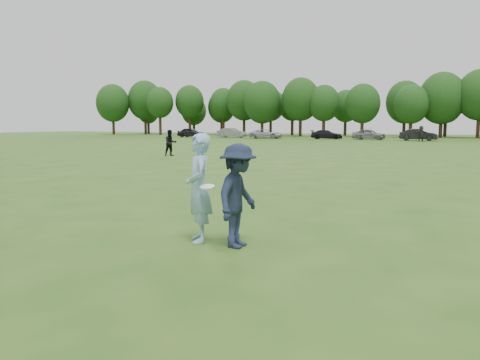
{
  "coord_description": "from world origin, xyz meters",
  "views": [
    {
      "loc": [
        4.03,
        -7.63,
        2.24
      ],
      "look_at": [
        0.18,
        1.04,
        1.1
      ],
      "focal_mm": 35.0,
      "sensor_mm": 36.0,
      "label": 1
    }
  ],
  "objects_px": {
    "player_far_a": "(170,143)",
    "car_e": "(369,134)",
    "car_d": "(327,135)",
    "thrower": "(199,188)",
    "player_far_d": "(421,134)",
    "car_f": "(418,135)",
    "car_a": "(191,133)",
    "car_b": "(232,133)",
    "car_c": "(266,134)",
    "defender": "(238,196)"
  },
  "relations": [
    {
      "from": "car_d",
      "to": "car_e",
      "type": "bearing_deg",
      "value": -98.51
    },
    {
      "from": "thrower",
      "to": "car_a",
      "type": "xyz_separation_m",
      "value": [
        -35.22,
        60.8,
        -0.25
      ]
    },
    {
      "from": "defender",
      "to": "car_c",
      "type": "relative_size",
      "value": 0.38
    },
    {
      "from": "defender",
      "to": "car_d",
      "type": "height_order",
      "value": "defender"
    },
    {
      "from": "defender",
      "to": "thrower",
      "type": "bearing_deg",
      "value": 85.8
    },
    {
      "from": "car_d",
      "to": "car_f",
      "type": "xyz_separation_m",
      "value": [
        12.78,
        -2.06,
        0.12
      ]
    },
    {
      "from": "car_e",
      "to": "player_far_d",
      "type": "bearing_deg",
      "value": -114.61
    },
    {
      "from": "defender",
      "to": "car_c",
      "type": "height_order",
      "value": "defender"
    },
    {
      "from": "thrower",
      "to": "player_far_d",
      "type": "height_order",
      "value": "thrower"
    },
    {
      "from": "thrower",
      "to": "defender",
      "type": "bearing_deg",
      "value": 50.24
    },
    {
      "from": "player_far_a",
      "to": "car_a",
      "type": "distance_m",
      "value": 46.09
    },
    {
      "from": "defender",
      "to": "car_f",
      "type": "distance_m",
      "value": 58.59
    },
    {
      "from": "thrower",
      "to": "player_far_d",
      "type": "distance_m",
      "value": 55.96
    },
    {
      "from": "player_far_a",
      "to": "player_far_d",
      "type": "height_order",
      "value": "player_far_d"
    },
    {
      "from": "car_f",
      "to": "thrower",
      "type": "bearing_deg",
      "value": 178.14
    },
    {
      "from": "thrower",
      "to": "car_a",
      "type": "bearing_deg",
      "value": 175.06
    },
    {
      "from": "car_f",
      "to": "defender",
      "type": "bearing_deg",
      "value": 178.98
    },
    {
      "from": "defender",
      "to": "car_b",
      "type": "distance_m",
      "value": 67.54
    },
    {
      "from": "player_far_d",
      "to": "car_d",
      "type": "distance_m",
      "value": 14.04
    },
    {
      "from": "player_far_a",
      "to": "car_a",
      "type": "bearing_deg",
      "value": 66.25
    },
    {
      "from": "defender",
      "to": "car_f",
      "type": "bearing_deg",
      "value": 0.72
    },
    {
      "from": "player_far_a",
      "to": "player_far_d",
      "type": "xyz_separation_m",
      "value": [
        14.56,
        35.76,
        0.09
      ]
    },
    {
      "from": "thrower",
      "to": "car_d",
      "type": "height_order",
      "value": "thrower"
    },
    {
      "from": "car_c",
      "to": "defender",
      "type": "bearing_deg",
      "value": -166.97
    },
    {
      "from": "defender",
      "to": "car_b",
      "type": "height_order",
      "value": "defender"
    },
    {
      "from": "player_far_d",
      "to": "thrower",
      "type": "bearing_deg",
      "value": -117.17
    },
    {
      "from": "car_e",
      "to": "car_d",
      "type": "bearing_deg",
      "value": 92.98
    },
    {
      "from": "defender",
      "to": "car_b",
      "type": "bearing_deg",
      "value": 25.61
    },
    {
      "from": "car_e",
      "to": "car_f",
      "type": "distance_m",
      "value": 6.85
    },
    {
      "from": "car_e",
      "to": "player_far_a",
      "type": "bearing_deg",
      "value": 175.85
    },
    {
      "from": "thrower",
      "to": "car_f",
      "type": "bearing_deg",
      "value": 144.33
    },
    {
      "from": "player_far_d",
      "to": "car_f",
      "type": "bearing_deg",
      "value": 74.4
    },
    {
      "from": "player_far_a",
      "to": "car_e",
      "type": "bearing_deg",
      "value": 27.49
    },
    {
      "from": "player_far_d",
      "to": "car_e",
      "type": "relative_size",
      "value": 0.44
    },
    {
      "from": "thrower",
      "to": "car_f",
      "type": "relative_size",
      "value": 0.43
    },
    {
      "from": "car_a",
      "to": "car_e",
      "type": "bearing_deg",
      "value": -86.83
    },
    {
      "from": "car_c",
      "to": "thrower",
      "type": "bearing_deg",
      "value": -167.68
    },
    {
      "from": "player_far_d",
      "to": "car_a",
      "type": "relative_size",
      "value": 0.44
    },
    {
      "from": "player_far_d",
      "to": "car_e",
      "type": "distance_m",
      "value": 8.3
    },
    {
      "from": "thrower",
      "to": "car_f",
      "type": "xyz_separation_m",
      "value": [
        0.66,
        58.52,
        -0.25
      ]
    },
    {
      "from": "player_far_d",
      "to": "car_c",
      "type": "relative_size",
      "value": 0.4
    },
    {
      "from": "car_d",
      "to": "player_far_d",
      "type": "bearing_deg",
      "value": -114.4
    },
    {
      "from": "thrower",
      "to": "car_d",
      "type": "bearing_deg",
      "value": 156.29
    },
    {
      "from": "car_d",
      "to": "thrower",
      "type": "bearing_deg",
      "value": -173.79
    },
    {
      "from": "car_d",
      "to": "car_e",
      "type": "height_order",
      "value": "car_e"
    },
    {
      "from": "thrower",
      "to": "car_b",
      "type": "height_order",
      "value": "thrower"
    },
    {
      "from": "thrower",
      "to": "player_far_a",
      "type": "height_order",
      "value": "thrower"
    },
    {
      "from": "defender",
      "to": "player_far_d",
      "type": "relative_size",
      "value": 0.94
    },
    {
      "from": "car_e",
      "to": "thrower",
      "type": "bearing_deg",
      "value": -167.93
    },
    {
      "from": "car_c",
      "to": "car_e",
      "type": "relative_size",
      "value": 1.1
    }
  ]
}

